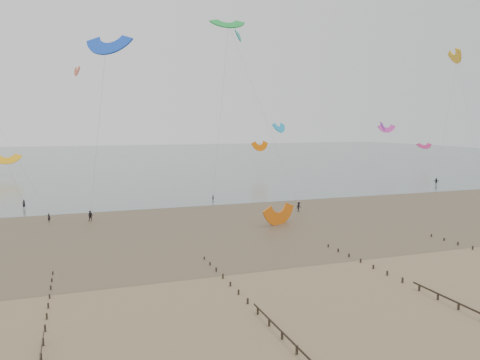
# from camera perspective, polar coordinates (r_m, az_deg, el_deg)

# --- Properties ---
(ground) EXTENTS (500.00, 500.00, 0.00)m
(ground) POSITION_cam_1_polar(r_m,az_deg,el_deg) (55.64, 13.42, -11.34)
(ground) COLOR brown
(ground) RESTS_ON ground
(sea_and_shore) EXTENTS (500.00, 665.00, 0.03)m
(sea_and_shore) POSITION_cam_1_polar(r_m,az_deg,el_deg) (84.25, -1.85, -4.93)
(sea_and_shore) COLOR #475654
(sea_and_shore) RESTS_ON ground
(kitesurfer_lead) EXTENTS (0.67, 0.59, 1.53)m
(kitesurfer_lead) POSITION_cam_1_polar(r_m,az_deg,el_deg) (89.43, -22.26, -4.26)
(kitesurfer_lead) COLOR black
(kitesurfer_lead) RESTS_ON ground
(kitesurfers) EXTENTS (113.35, 25.32, 1.90)m
(kitesurfers) POSITION_cam_1_polar(r_m,az_deg,el_deg) (107.60, 8.30, -1.94)
(kitesurfers) COLOR black
(kitesurfers) RESTS_ON ground
(grounded_kite) EXTENTS (8.59, 7.96, 3.78)m
(grounded_kite) POSITION_cam_1_polar(r_m,az_deg,el_deg) (81.22, 4.82, -5.40)
(grounded_kite) COLOR #D9600D
(grounded_kite) RESTS_ON ground
(kites_airborne) EXTENTS (220.56, 121.92, 40.55)m
(kites_airborne) POSITION_cam_1_polar(r_m,az_deg,el_deg) (135.47, -11.50, 8.49)
(kites_airborne) COLOR #AA1656
(kites_airborne) RESTS_ON ground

